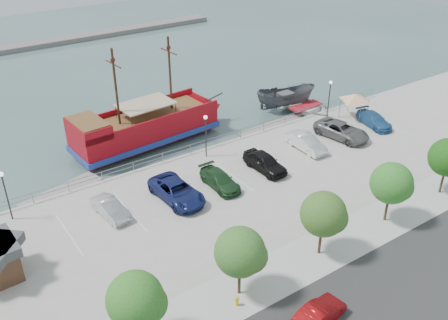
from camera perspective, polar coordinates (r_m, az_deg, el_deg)
ground at (r=43.85m, az=2.56°, el=-4.12°), size 160.00×160.00×0.00m
street at (r=34.66m, az=19.07°, el=-14.69°), size 100.00×8.00×0.04m
sidewalk at (r=37.33m, az=11.89°, el=-9.78°), size 100.00×4.00×0.05m
seawall_railing at (r=48.63m, az=-2.87°, el=1.60°), size 50.00×0.06×1.00m
far_shore at (r=93.09m, az=-13.26°, el=13.91°), size 40.00×3.00×0.80m
pirate_ship at (r=52.69m, az=-7.74°, el=4.10°), size 18.00×6.24×11.24m
patrol_boat at (r=60.00m, az=7.03°, el=6.86°), size 7.57×5.06×2.74m
speedboat at (r=59.41m, az=9.30°, el=5.77°), size 5.27×7.16×1.44m
dock_west at (r=46.04m, az=-18.05°, el=-3.62°), size 7.65×3.90×0.42m
dock_mid at (r=55.04m, az=4.63°, el=3.46°), size 6.32×2.17×0.36m
dock_east at (r=58.43m, az=8.99°, el=4.82°), size 6.96×2.11×0.40m
canopy_tent at (r=56.74m, az=14.84°, el=7.32°), size 4.86×4.86×3.16m
street_sedan at (r=31.52m, az=10.68°, el=-16.98°), size 4.22×2.00×1.34m
fire_hydrant at (r=32.18m, az=1.47°, el=-15.81°), size 0.25×0.25×0.72m
lamp_post_left at (r=41.16m, az=-23.79°, el=-2.87°), size 0.36×0.36×4.28m
lamp_post_mid at (r=46.55m, az=-2.10°, el=3.61°), size 0.36×0.36×4.28m
lamp_post_right at (r=55.96m, az=11.99°, el=7.56°), size 0.36×0.36×4.28m
tree_b at (r=28.50m, az=-9.77°, el=-15.54°), size 3.30×3.20×5.00m
tree_c at (r=31.03m, az=2.12°, el=-10.57°), size 3.30×3.20×5.00m
tree_d at (r=34.81m, az=11.53°, el=-6.18°), size 3.30×3.20×5.00m
tree_e at (r=39.48m, az=18.79°, el=-2.62°), size 3.30×3.20×5.00m
parked_car_b at (r=40.35m, az=-12.89°, el=-5.40°), size 1.92×4.22×1.34m
parked_car_c at (r=41.33m, az=-5.41°, el=-3.56°), size 3.02×5.93×1.60m
parked_car_d at (r=42.86m, az=-0.48°, el=-2.30°), size 1.91×4.64×1.34m
parked_car_e at (r=45.39m, az=4.70°, el=-0.25°), size 2.07×4.81×1.62m
parked_car_f at (r=49.39m, az=9.38°, el=1.99°), size 1.67×4.66×1.53m
parked_car_g at (r=52.43m, az=13.30°, el=3.31°), size 3.64×6.16×1.61m
parked_car_h at (r=55.99m, az=16.78°, el=4.42°), size 2.83×5.00×1.37m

